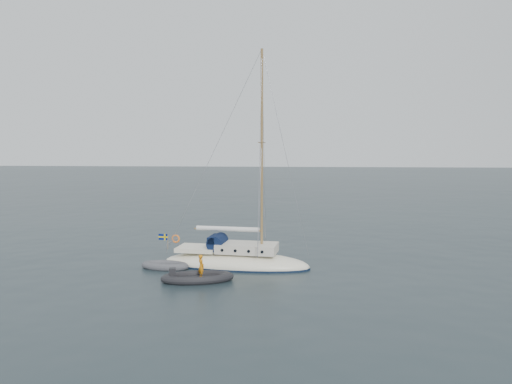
{
  "coord_description": "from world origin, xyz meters",
  "views": [
    {
      "loc": [
        1.26,
        -27.41,
        7.4
      ],
      "look_at": [
        -1.16,
        0.0,
        4.85
      ],
      "focal_mm": 35.0,
      "sensor_mm": 36.0,
      "label": 1
    }
  ],
  "objects": [
    {
      "name": "sailboat",
      "position": [
        -2.62,
        2.46,
        1.03
      ],
      "size": [
        9.6,
        2.88,
        13.68
      ],
      "rotation": [
        0.0,
        0.0,
        -0.11
      ],
      "color": "white",
      "rests_on": "ground"
    },
    {
      "name": "rib",
      "position": [
        -4.31,
        -1.03,
        0.24
      ],
      "size": [
        4.01,
        1.82,
        1.49
      ],
      "rotation": [
        0.0,
        0.0,
        0.25
      ],
      "color": "black",
      "rests_on": "ground"
    },
    {
      "name": "dinghy",
      "position": [
        -6.82,
        1.55,
        0.19
      ],
      "size": [
        3.0,
        1.36,
        0.43
      ],
      "rotation": [
        0.0,
        0.0,
        -0.13
      ],
      "color": "#55555A",
      "rests_on": "ground"
    },
    {
      "name": "ground",
      "position": [
        0.0,
        0.0,
        0.0
      ],
      "size": [
        300.0,
        300.0,
        0.0
      ],
      "primitive_type": "plane",
      "color": "black",
      "rests_on": "ground"
    }
  ]
}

